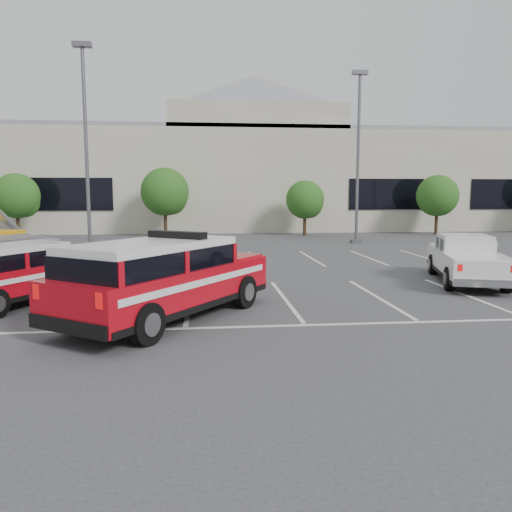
% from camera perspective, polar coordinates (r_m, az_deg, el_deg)
% --- Properties ---
extents(ground, '(120.00, 120.00, 0.00)m').
position_cam_1_polar(ground, '(14.21, 3.33, -4.97)').
color(ground, '#39393C').
rests_on(ground, ground).
extents(stall_markings, '(23.00, 15.00, 0.01)m').
position_cam_1_polar(stall_markings, '(18.59, 1.12, -2.10)').
color(stall_markings, silver).
rests_on(stall_markings, ground).
extents(convention_building, '(60.00, 16.99, 13.20)m').
position_cam_1_polar(convention_building, '(45.68, -2.87, 9.22)').
color(convention_building, beige).
rests_on(convention_building, ground).
extents(tree_left, '(3.07, 3.07, 4.42)m').
position_cam_1_polar(tree_left, '(37.94, -25.54, 6.06)').
color(tree_left, '#3F2B19').
rests_on(tree_left, ground).
extents(tree_mid_left, '(3.37, 3.37, 4.85)m').
position_cam_1_polar(tree_mid_left, '(35.86, -10.23, 7.04)').
color(tree_mid_left, '#3F2B19').
rests_on(tree_mid_left, ground).
extents(tree_mid_right, '(2.77, 2.77, 3.99)m').
position_cam_1_polar(tree_mid_right, '(36.51, 5.74, 6.27)').
color(tree_mid_right, '#3F2B19').
rests_on(tree_mid_right, ground).
extents(tree_right, '(3.07, 3.07, 4.42)m').
position_cam_1_polar(tree_right, '(39.74, 20.10, 6.33)').
color(tree_right, '#3F2B19').
rests_on(tree_right, ground).
extents(light_pole_left, '(0.90, 0.60, 10.24)m').
position_cam_1_polar(light_pole_left, '(26.45, -18.83, 11.49)').
color(light_pole_left, '#59595E').
rests_on(light_pole_left, ground).
extents(light_pole_mid, '(0.90, 0.60, 10.24)m').
position_cam_1_polar(light_pole_mid, '(31.20, 11.58, 10.98)').
color(light_pole_mid, '#59595E').
rests_on(light_pole_mid, ground).
extents(fire_chief_suv, '(5.14, 6.04, 2.07)m').
position_cam_1_polar(fire_chief_suv, '(11.97, -10.38, -3.21)').
color(fire_chief_suv, '#AD0813').
rests_on(fire_chief_suv, ground).
extents(white_pickup, '(3.21, 5.45, 1.58)m').
position_cam_1_polar(white_pickup, '(18.28, 22.87, -0.82)').
color(white_pickup, silver).
rests_on(white_pickup, ground).
extents(ladder_suv, '(3.85, 4.96, 1.83)m').
position_cam_1_polar(ladder_suv, '(14.94, -25.75, -2.21)').
color(ladder_suv, '#AD0813').
rests_on(ladder_suv, ground).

